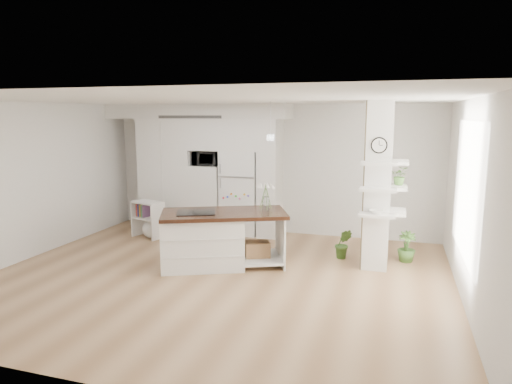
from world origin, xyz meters
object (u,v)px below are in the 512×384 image
(refrigerator, at_px, (241,192))
(bookshelf, at_px, (149,222))
(floor_plant_a, at_px, (343,244))
(kitchen_island, at_px, (210,238))

(refrigerator, xyz_separation_m, bookshelf, (-1.68, -0.92, -0.55))
(floor_plant_a, bearing_deg, kitchen_island, -152.97)
(refrigerator, relative_size, floor_plant_a, 3.30)
(kitchen_island, bearing_deg, bookshelf, 121.77)
(kitchen_island, relative_size, floor_plant_a, 4.22)
(refrigerator, distance_m, floor_plant_a, 2.62)
(bookshelf, bearing_deg, refrigerator, 46.67)
(bookshelf, relative_size, floor_plant_a, 1.41)
(refrigerator, bearing_deg, floor_plant_a, -26.83)
(floor_plant_a, bearing_deg, bookshelf, 176.72)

